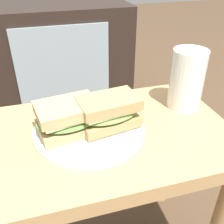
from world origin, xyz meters
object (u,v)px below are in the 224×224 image
plate (89,130)px  sandwich_back (108,112)px  sandwich_front (68,118)px  tv_cabinet (37,61)px  beer_glass (187,81)px

plate → sandwich_back: bearing=-3.4°
sandwich_front → sandwich_back: size_ratio=0.99×
tv_cabinet → plate: tv_cabinet is taller
plate → sandwich_front: 0.06m
sandwich_front → sandwich_back: sandwich_back is taller
tv_cabinet → sandwich_back: size_ratio=6.32×
sandwich_back → plate: bearing=176.6°
sandwich_front → sandwich_back: (0.09, -0.01, 0.00)m
sandwich_back → beer_glass: bearing=12.3°
sandwich_back → tv_cabinet: bearing=98.5°
tv_cabinet → plate: bearing=-84.1°
tv_cabinet → beer_glass: (0.35, -0.89, 0.24)m
beer_glass → tv_cabinet: bearing=111.5°
sandwich_front → beer_glass: size_ratio=1.01×
tv_cabinet → plate: size_ratio=3.92×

